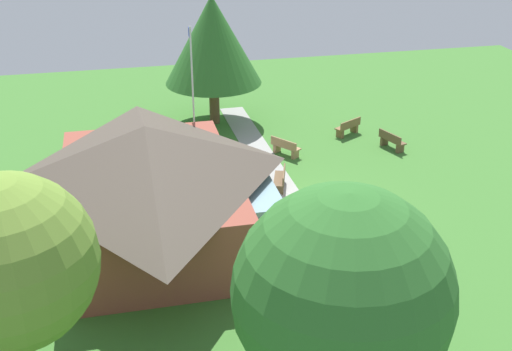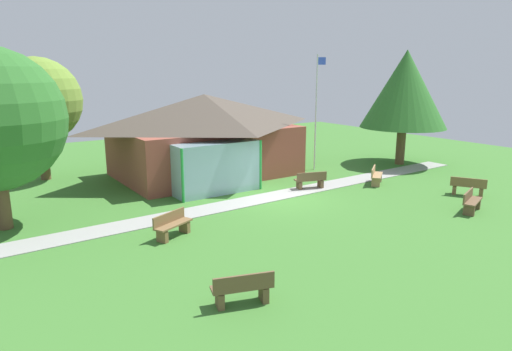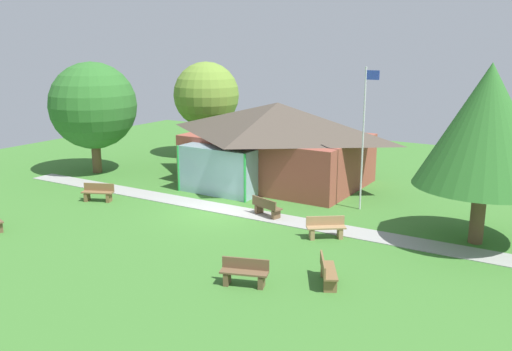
% 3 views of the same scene
% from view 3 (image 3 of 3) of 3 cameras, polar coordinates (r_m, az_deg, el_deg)
% --- Properties ---
extents(ground_plane, '(44.00, 44.00, 0.00)m').
position_cam_3_polar(ground_plane, '(24.36, -3.95, -3.88)').
color(ground_plane, '#3D752D').
extents(pavilion, '(9.93, 7.84, 4.30)m').
position_cam_3_polar(pavilion, '(29.09, 2.00, 3.57)').
color(pavilion, brown).
rests_on(pavilion, ground_plane).
extents(footpath, '(24.94, 1.81, 0.03)m').
position_cam_3_polar(footpath, '(24.78, -3.22, -3.53)').
color(footpath, '#999993').
rests_on(footpath, ground_plane).
extents(flagpole, '(0.64, 0.08, 6.37)m').
position_cam_3_polar(flagpole, '(24.44, 11.22, 4.34)').
color(flagpole, silver).
rests_on(flagpole, ground_plane).
extents(bench_front_right, '(1.56, 0.91, 0.84)m').
position_cam_3_polar(bench_front_right, '(17.14, -1.21, -10.17)').
color(bench_front_right, brown).
rests_on(bench_front_right, ground_plane).
extents(bench_lawn_far_right, '(1.12, 1.52, 0.84)m').
position_cam_3_polar(bench_lawn_far_right, '(17.36, 7.45, -9.98)').
color(bench_lawn_far_right, brown).
rests_on(bench_lawn_far_right, ground_plane).
extents(bench_mid_right, '(1.47, 1.24, 0.84)m').
position_cam_3_polar(bench_mid_right, '(21.25, 7.31, -5.48)').
color(bench_mid_right, '#9E7A51').
rests_on(bench_mid_right, ground_plane).
extents(bench_rear_near_path, '(1.56, 0.87, 0.84)m').
position_cam_3_polar(bench_rear_near_path, '(23.64, 1.10, -3.38)').
color(bench_rear_near_path, brown).
rests_on(bench_rear_near_path, ground_plane).
extents(bench_mid_left, '(1.55, 1.01, 0.84)m').
position_cam_3_polar(bench_mid_left, '(27.00, -16.19, -1.76)').
color(bench_mid_left, brown).
rests_on(bench_mid_left, ground_plane).
extents(tree_behind_pavilion_left, '(4.27, 4.27, 6.20)m').
position_cam_3_polar(tree_behind_pavilion_left, '(36.03, -5.22, 8.37)').
color(tree_behind_pavilion_left, brown).
rests_on(tree_behind_pavilion_left, ground_plane).
extents(tree_east_hedge, '(4.97, 4.97, 6.69)m').
position_cam_3_polar(tree_east_hedge, '(21.31, 22.98, 4.77)').
color(tree_east_hedge, brown).
rests_on(tree_east_hedge, ground_plane).
extents(tree_west_hedge, '(4.91, 4.91, 6.36)m').
position_cam_3_polar(tree_west_hedge, '(32.49, -16.68, 7.00)').
color(tree_west_hedge, brown).
rests_on(tree_west_hedge, ground_plane).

